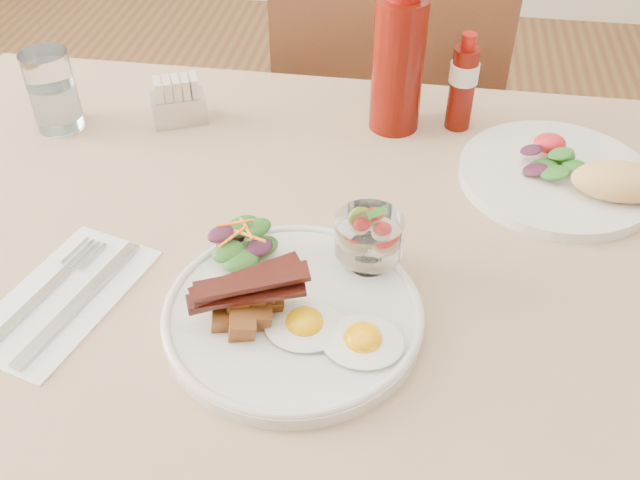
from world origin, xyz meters
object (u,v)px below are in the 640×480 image
Objects in this scene: main_plate at (293,315)px; sugar_caddy at (178,103)px; table at (349,313)px; fruit_cup at (369,236)px; hot_sauce_bottle at (463,83)px; ketchup_bottle at (398,63)px; chair_far at (386,127)px; second_plate at (571,176)px; water_glass at (54,95)px.

main_plate is 0.44m from sugar_caddy.
fruit_cup is (0.02, -0.02, 0.15)m from table.
main_plate is at bearing -112.01° from hot_sauce_bottle.
ketchup_bottle is at bearing 89.00° from fruit_cup.
chair_far is 11.95× the size of fruit_cup.
chair_far is at bearing 90.00° from table.
table is 0.35m from second_plate.
water_glass reaches higher than main_plate.
ketchup_bottle is (0.08, 0.41, 0.09)m from main_plate.
water_glass is (-0.41, 0.33, 0.04)m from main_plate.
main_plate is at bearing -93.76° from chair_far.
sugar_caddy is at bearing -126.44° from chair_far.
fruit_cup reaches higher than table.
hot_sauce_bottle is 0.42m from sugar_caddy.
water_glass is at bearing -171.31° from hot_sauce_bottle.
table is 4.75× the size of main_plate.
main_plate is at bearing -100.65° from ketchup_bottle.
second_plate is 1.22× the size of ketchup_bottle.
table is at bearing 136.73° from fruit_cup.
main_plate is 2.39× the size of water_glass.
fruit_cup is 0.33m from ketchup_bottle.
chair_far is (0.00, 0.66, -0.14)m from table.
sugar_caddy is at bearing -173.02° from hot_sauce_bottle.
chair_far reaches higher than table.
main_plate is 1.28× the size of ketchup_bottle.
fruit_cup is at bearing -106.32° from hot_sauce_bottle.
fruit_cup is 0.29× the size of second_plate.
main_plate is 0.12m from fruit_cup.
sugar_caddy is (-0.41, -0.05, -0.04)m from hot_sauce_bottle.
ketchup_bottle is at bearing -85.72° from chair_far.
hot_sauce_bottle is at bearing -16.76° from sugar_caddy.
sugar_caddy reaches higher than table.
sugar_caddy is (-0.24, 0.37, 0.02)m from main_plate.
water_glass is at bearing 176.83° from second_plate.
fruit_cup reaches higher than second_plate.
table is 0.15m from fruit_cup.
fruit_cup reaches higher than sugar_caddy.
sugar_caddy is at bearing 137.12° from fruit_cup.
second_plate reaches higher than main_plate.
sugar_caddy is at bearing 12.70° from water_glass.
chair_far is at bearing 86.24° from main_plate.
hot_sauce_bottle is at bearing 69.38° from table.
table is 0.38m from hot_sauce_bottle.
second_plate is 0.57m from sugar_caddy.
sugar_caddy is at bearing 122.84° from main_plate.
hot_sauce_bottle reaches higher than water_glass.
water_glass is at bearing 152.63° from fruit_cup.
fruit_cup is at bearing -139.85° from second_plate.
chair_far is 3.32× the size of main_plate.
table is at bearing -94.96° from ketchup_bottle.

